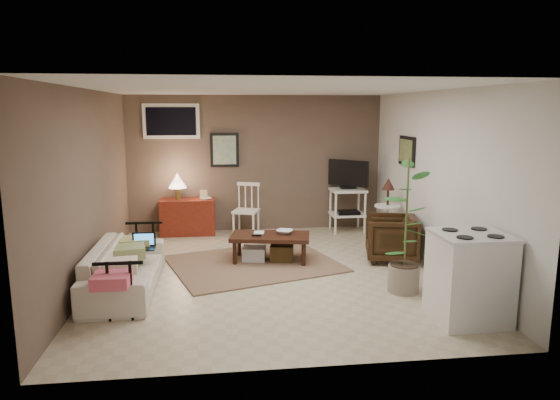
{
  "coord_description": "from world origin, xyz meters",
  "views": [
    {
      "loc": [
        -0.65,
        -6.34,
        2.15
      ],
      "look_at": [
        0.17,
        0.35,
        0.92
      ],
      "focal_mm": 32.0,
      "sensor_mm": 36.0,
      "label": 1
    }
  ],
  "objects": [
    {
      "name": "sofa_pillows",
      "position": [
        -1.75,
        -0.62,
        0.45
      ],
      "size": [
        0.36,
        1.79,
        0.13
      ],
      "primitive_type": null,
      "color": "#F2DBC9",
      "rests_on": "sofa"
    },
    {
      "name": "red_console",
      "position": [
        -1.22,
        2.27,
        0.37
      ],
      "size": [
        0.93,
        0.41,
        1.08
      ],
      "color": "maroon",
      "rests_on": "floor"
    },
    {
      "name": "laptop",
      "position": [
        -1.62,
        -0.08,
        0.48
      ],
      "size": [
        0.29,
        0.21,
        0.2
      ],
      "color": "black",
      "rests_on": "sofa"
    },
    {
      "name": "spindle_chair",
      "position": [
        -0.2,
        2.1,
        0.42
      ],
      "size": [
        0.51,
        0.51,
        0.9
      ],
      "color": "white",
      "rests_on": "floor"
    },
    {
      "name": "potted_plant",
      "position": [
        1.51,
        -0.88,
        0.87
      ],
      "size": [
        0.41,
        0.41,
        1.63
      ],
      "color": "gray",
      "rests_on": "floor"
    },
    {
      "name": "stove",
      "position": [
        1.86,
        -1.75,
        0.46
      ],
      "size": [
        0.71,
        0.66,
        0.93
      ],
      "color": "white",
      "rests_on": "floor"
    },
    {
      "name": "side_table",
      "position": [
        1.99,
        1.16,
        0.67
      ],
      "size": [
        0.41,
        0.41,
        1.09
      ],
      "color": "white",
      "rests_on": "floor"
    },
    {
      "name": "floor",
      "position": [
        0.0,
        0.0,
        0.0
      ],
      "size": [
        5.0,
        5.0,
        0.0
      ],
      "primitive_type": "plane",
      "color": "#C1B293",
      "rests_on": "ground"
    },
    {
      "name": "art_back",
      "position": [
        -0.55,
        2.48,
        1.45
      ],
      "size": [
        0.5,
        0.03,
        0.6
      ],
      "primitive_type": "cube",
      "color": "black"
    },
    {
      "name": "sofa",
      "position": [
        -1.8,
        -0.41,
        0.37
      ],
      "size": [
        0.55,
        1.89,
        0.74
      ],
      "primitive_type": "imported",
      "rotation": [
        0.0,
        0.0,
        1.57
      ],
      "color": "silver",
      "rests_on": "floor"
    },
    {
      "name": "sofa_end_rails",
      "position": [
        -1.69,
        -0.41,
        0.32
      ],
      "size": [
        0.51,
        1.88,
        0.63
      ],
      "primitive_type": null,
      "color": "black",
      "rests_on": "floor"
    },
    {
      "name": "book_console",
      "position": [
        -0.98,
        2.29,
        0.74
      ],
      "size": [
        0.17,
        0.06,
        0.23
      ],
      "primitive_type": "imported",
      "rotation": [
        0.0,
        0.0,
        0.22
      ],
      "color": "#34180E",
      "rests_on": "red_console"
    },
    {
      "name": "armchair",
      "position": [
        1.78,
        0.36,
        0.36
      ],
      "size": [
        0.81,
        0.84,
        0.72
      ],
      "primitive_type": "imported",
      "rotation": [
        0.0,
        0.0,
        -1.82
      ],
      "color": "black",
      "rests_on": "floor"
    },
    {
      "name": "coffee_table",
      "position": [
        0.04,
        0.51,
        0.23
      ],
      "size": [
        1.19,
        0.77,
        0.42
      ],
      "color": "#34180E",
      "rests_on": "floor"
    },
    {
      "name": "rug",
      "position": [
        -0.19,
        0.41,
        0.01
      ],
      "size": [
        2.63,
        2.34,
        0.02
      ],
      "primitive_type": "cube",
      "rotation": [
        0.0,
        0.0,
        0.3
      ],
      "color": "brown",
      "rests_on": "floor"
    },
    {
      "name": "bowl",
      "position": [
        0.26,
        0.55,
        0.51
      ],
      "size": [
        0.23,
        0.14,
        0.23
      ],
      "primitive_type": "imported",
      "rotation": [
        0.0,
        0.0,
        -0.42
      ],
      "color": "#34180E",
      "rests_on": "coffee_table"
    },
    {
      "name": "art_right",
      "position": [
        2.23,
        1.05,
        1.52
      ],
      "size": [
        0.03,
        0.6,
        0.45
      ],
      "primitive_type": "cube",
      "color": "black"
    },
    {
      "name": "tv_stand",
      "position": [
        1.61,
        2.16,
        0.68
      ],
      "size": [
        0.61,
        0.55,
        1.28
      ],
      "color": "white",
      "rests_on": "floor"
    },
    {
      "name": "window",
      "position": [
        -1.45,
        2.48,
        1.95
      ],
      "size": [
        0.96,
        0.03,
        0.6
      ],
      "primitive_type": "cube",
      "color": "white"
    },
    {
      "name": "book_table",
      "position": [
        -0.17,
        0.62,
        0.5
      ],
      "size": [
        0.15,
        0.03,
        0.2
      ],
      "primitive_type": "imported",
      "rotation": [
        0.0,
        0.0,
        -0.12
      ],
      "color": "#34180E",
      "rests_on": "coffee_table"
    }
  ]
}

